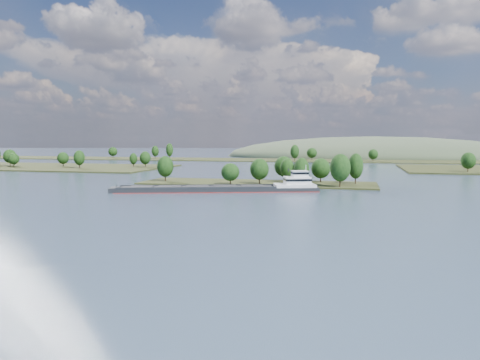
# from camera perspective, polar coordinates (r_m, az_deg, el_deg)

# --- Properties ---
(ground) EXTENTS (1800.00, 1800.00, 0.00)m
(ground) POSITION_cam_1_polar(r_m,az_deg,el_deg) (142.65, -2.81, -2.70)
(ground) COLOR #334658
(ground) RESTS_ON ground
(tree_island) EXTENTS (100.00, 31.43, 14.13)m
(tree_island) POSITION_cam_1_polar(r_m,az_deg,el_deg) (198.29, 3.99, 0.62)
(tree_island) COLOR black
(tree_island) RESTS_ON ground
(back_shoreline) EXTENTS (900.00, 60.00, 15.85)m
(back_shoreline) POSITION_cam_1_polar(r_m,az_deg,el_deg) (416.93, 9.28, 2.42)
(back_shoreline) COLOR black
(back_shoreline) RESTS_ON ground
(hill_west) EXTENTS (320.00, 160.00, 44.00)m
(hill_west) POSITION_cam_1_polar(r_m,az_deg,el_deg) (516.22, 15.93, 2.70)
(hill_west) COLOR #3B4832
(hill_west) RESTS_ON ground
(cargo_barge) EXTENTS (74.81, 31.20, 10.23)m
(cargo_barge) POSITION_cam_1_polar(r_m,az_deg,el_deg) (171.61, -1.21, -0.96)
(cargo_barge) COLOR black
(cargo_barge) RESTS_ON ground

